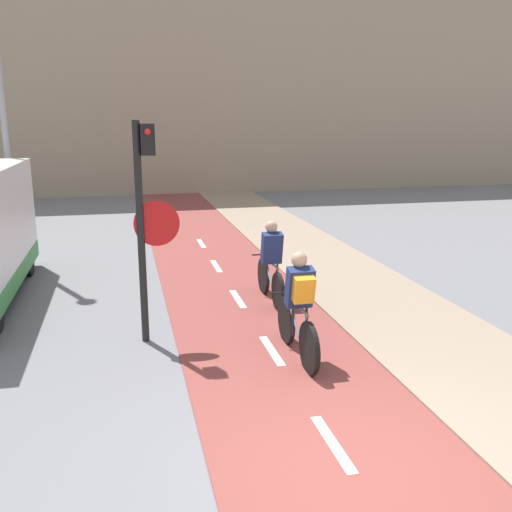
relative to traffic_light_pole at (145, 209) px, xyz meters
The scene contains 6 objects.
ground_plane 4.67m from the traffic_light_pole, 66.41° to the right, with size 120.00×120.00×0.00m, color slate.
bike_lane 4.66m from the traffic_light_pole, 66.39° to the right, with size 2.66×60.00×0.02m.
building_row_background 20.03m from the traffic_light_pole, 85.12° to the left, with size 60.00×5.20×10.21m.
traffic_light_pole is the anchor object (origin of this frame).
cyclist_near 2.64m from the traffic_light_pole, 30.40° to the right, with size 0.46×1.81×1.55m.
cyclist_far 2.97m from the traffic_light_pole, 31.49° to the left, with size 0.46×1.77×1.53m.
Camera 1 is at (-1.99, -4.48, 3.31)m, focal length 40.00 mm.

